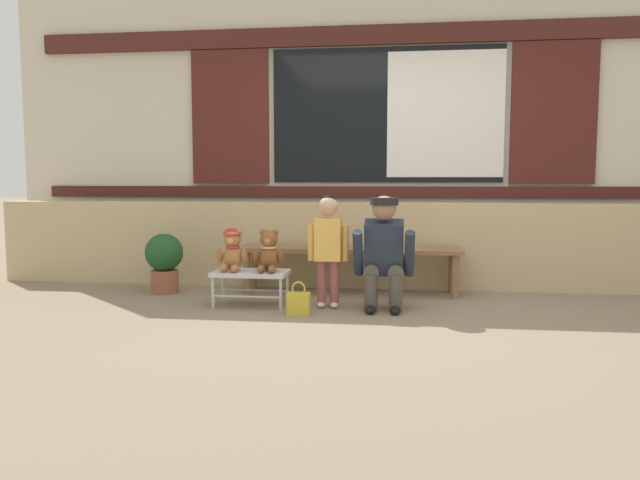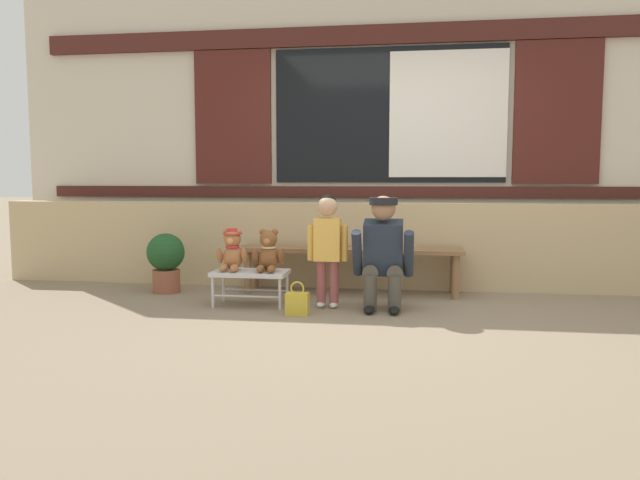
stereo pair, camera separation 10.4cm
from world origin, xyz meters
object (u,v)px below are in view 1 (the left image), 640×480
object	(u,v)px
wooden_bench_long	(350,254)
adult_crouching	(385,252)
small_display_bench	(251,275)
child_standing	(328,238)
handbag_on_ground	(299,303)
potted_plant	(164,259)
teddy_bear_plain	(269,252)
teddy_bear_with_hat	(232,251)

from	to	relation	value
wooden_bench_long	adult_crouching	bearing A→B (deg)	-63.52
small_display_bench	child_standing	world-z (taller)	child_standing
child_standing	handbag_on_ground	world-z (taller)	child_standing
handbag_on_ground	potted_plant	world-z (taller)	potted_plant
teddy_bear_plain	small_display_bench	bearing A→B (deg)	-179.49
small_display_bench	teddy_bear_plain	world-z (taller)	teddy_bear_plain
handbag_on_ground	potted_plant	size ratio (longest dim) A/B	0.48
child_standing	adult_crouching	size ratio (longest dim) A/B	1.01
small_display_bench	child_standing	bearing A→B (deg)	1.21
adult_crouching	teddy_bear_with_hat	bearing A→B (deg)	179.37
small_display_bench	adult_crouching	world-z (taller)	adult_crouching
child_standing	adult_crouching	world-z (taller)	child_standing
wooden_bench_long	potted_plant	world-z (taller)	potted_plant
small_display_bench	handbag_on_ground	bearing A→B (deg)	-33.88
wooden_bench_long	teddy_bear_with_hat	size ratio (longest dim) A/B	5.78
teddy_bear_plain	adult_crouching	bearing A→B (deg)	-0.79
teddy_bear_with_hat	child_standing	size ratio (longest dim) A/B	0.38
wooden_bench_long	small_display_bench	bearing A→B (deg)	-139.36
wooden_bench_long	teddy_bear_plain	bearing A→B (deg)	-133.04
teddy_bear_plain	potted_plant	xyz separation A→B (m)	(-1.12, 0.47, -0.14)
small_display_bench	potted_plant	xyz separation A→B (m)	(-0.96, 0.47, 0.06)
child_standing	handbag_on_ground	size ratio (longest dim) A/B	3.52
wooden_bench_long	handbag_on_ground	size ratio (longest dim) A/B	7.72
potted_plant	teddy_bear_with_hat	bearing A→B (deg)	-30.48
child_standing	handbag_on_ground	xyz separation A→B (m)	(-0.20, -0.33, -0.50)
potted_plant	child_standing	bearing A→B (deg)	-15.74
child_standing	wooden_bench_long	bearing A→B (deg)	78.96
wooden_bench_long	handbag_on_ground	distance (m)	1.09
teddy_bear_with_hat	adult_crouching	xyz separation A→B (m)	(1.31, -0.01, 0.01)
adult_crouching	handbag_on_ground	distance (m)	0.84
wooden_bench_long	small_display_bench	size ratio (longest dim) A/B	3.28
child_standing	handbag_on_ground	bearing A→B (deg)	-121.30
teddy_bear_plain	child_standing	bearing A→B (deg)	1.43
wooden_bench_long	handbag_on_ground	xyz separation A→B (m)	(-0.33, -1.00, -0.28)
small_display_bench	teddy_bear_with_hat	world-z (taller)	teddy_bear_with_hat
child_standing	potted_plant	bearing A→B (deg)	164.26
wooden_bench_long	adult_crouching	distance (m)	0.79
adult_crouching	handbag_on_ground	world-z (taller)	adult_crouching
child_standing	teddy_bear_plain	bearing A→B (deg)	-178.57
teddy_bear_with_hat	potted_plant	xyz separation A→B (m)	(-0.80, 0.47, -0.15)
teddy_bear_with_hat	child_standing	bearing A→B (deg)	0.83
teddy_bear_plain	handbag_on_ground	world-z (taller)	teddy_bear_plain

